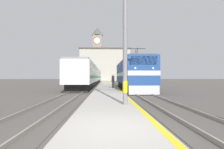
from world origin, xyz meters
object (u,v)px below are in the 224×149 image
at_px(locomotive_train, 131,75).
at_px(passenger_train, 92,76).
at_px(clock_tower, 97,52).
at_px(person_on_platform, 113,81).
at_px(catenary_mast, 127,19).

xyz_separation_m(locomotive_train, passenger_train, (-6.47, 16.47, 0.01)).
bearing_deg(locomotive_train, clock_tower, 96.92).
distance_m(locomotive_train, passenger_train, 17.69).
relative_size(passenger_train, person_on_platform, 25.49).
distance_m(locomotive_train, catenary_mast, 14.57).
xyz_separation_m(locomotive_train, clock_tower, (-7.27, 59.88, 11.49)).
xyz_separation_m(person_on_platform, clock_tower, (-4.80, 60.76, 12.28)).
height_order(catenary_mast, clock_tower, clock_tower).
height_order(catenary_mast, person_on_platform, catenary_mast).
bearing_deg(person_on_platform, catenary_mast, -89.38).
bearing_deg(locomotive_train, passenger_train, 111.43).
height_order(person_on_platform, clock_tower, clock_tower).
bearing_deg(clock_tower, catenary_mast, -86.18).
bearing_deg(passenger_train, person_on_platform, -77.03).
height_order(locomotive_train, passenger_train, locomotive_train).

